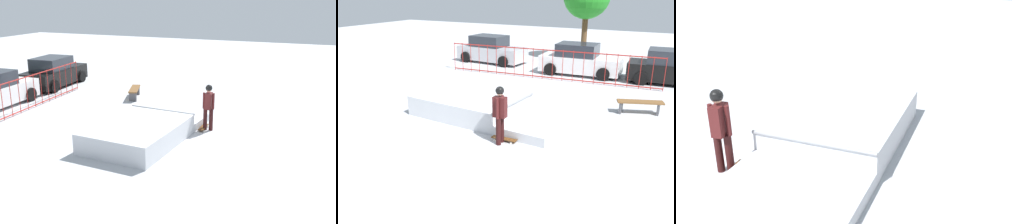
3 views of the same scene
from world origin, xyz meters
The scene contains 9 objects.
ground_plane centered at (0.00, 0.00, 0.00)m, with size 60.00×60.00×0.00m, color #B7BABF.
skate_ramp centered at (-0.01, 0.73, 0.32)m, with size 5.56×2.96×0.74m.
skater centered at (1.72, -1.03, 1.01)m, with size 0.39×0.44×1.73m.
skateboard centered at (1.75, -0.84, 0.08)m, with size 0.80×0.27×0.09m.
perimeter_fence centered at (0.00, 6.86, 0.77)m, with size 10.67×0.76×1.50m.
park_bench centered at (4.89, 3.63, 0.36)m, with size 1.64×0.92×0.48m.
parked_car_silver centered at (-4.62, 9.29, 0.72)m, with size 4.21×2.14×1.60m.
parked_car_white centered at (1.07, 8.66, 0.72)m, with size 4.17×2.07×1.60m.
parked_car_black centered at (5.52, 8.82, 0.72)m, with size 4.21×2.14×1.60m.
Camera 2 is at (6.45, -9.48, 4.34)m, focal length 38.47 mm.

